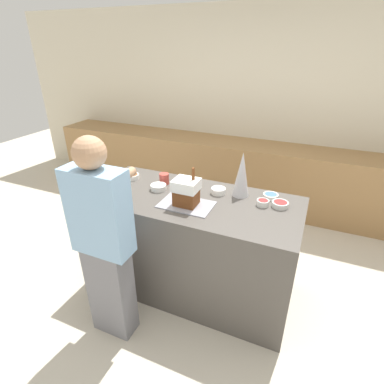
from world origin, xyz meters
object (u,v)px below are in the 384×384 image
Objects in this scene: candy_bowl_far_right at (158,187)px; candy_bowl_behind_tray at (271,196)px; mug at (164,179)px; candy_bowl_center_rear at (132,176)px; baking_tray at (186,204)px; candy_bowl_far_left at (218,191)px; person at (104,243)px; gingerbread_house at (186,191)px; candy_bowl_near_tray_right at (263,203)px; candy_bowl_front_corner at (280,204)px; decorative_tree at (242,174)px.

candy_bowl_behind_tray is at bearing 14.09° from candy_bowl_far_right.
candy_bowl_center_rear is at bearing -176.47° from mug.
candy_bowl_far_left reaches higher than baking_tray.
person is (-0.99, -0.97, -0.13)m from candy_bowl_behind_tray.
candy_bowl_far_left is at bearing 15.19° from candy_bowl_far_right.
gingerbread_house reaches higher than mug.
person reaches higher than candy_bowl_far_right.
gingerbread_house is at bearing 29.22° from baking_tray.
candy_bowl_near_tray_right is (0.57, 0.24, -0.10)m from gingerbread_house.
candy_bowl_front_corner is (1.04, 0.11, -0.00)m from candy_bowl_far_right.
candy_bowl_far_left is (-0.53, 0.03, 0.01)m from candy_bowl_front_corner.
candy_bowl_near_tray_right reaches higher than candy_bowl_front_corner.
decorative_tree reaches higher than mug.
decorative_tree is 2.76× the size of candy_bowl_far_right.
candy_bowl_behind_tray is at bearing 33.26° from baking_tray.
candy_bowl_near_tray_right is (0.22, -0.11, -0.17)m from decorative_tree.
baking_tray is 0.53m from decorative_tree.
candy_bowl_behind_tray is (1.30, 0.13, -0.00)m from candy_bowl_center_rear.
decorative_tree is at bearing 14.79° from candy_bowl_far_left.
gingerbread_house is 0.76m from candy_bowl_front_corner.
candy_bowl_far_left is 1.26× the size of candy_bowl_near_tray_right.
candy_bowl_front_corner is at bearing -52.14° from candy_bowl_behind_tray.
candy_bowl_near_tray_right is at bearing 22.63° from baking_tray.
person is at bearing -135.48° from candy_bowl_behind_tray.
candy_bowl_far_right is (-0.70, -0.19, -0.17)m from decorative_tree.
candy_bowl_front_corner is 1.03× the size of candy_bowl_behind_tray.
candy_bowl_front_corner is (0.35, -0.07, -0.17)m from decorative_tree.
person is at bearing -122.42° from candy_bowl_far_left.
candy_bowl_far_right is 1.02× the size of candy_bowl_center_rear.
gingerbread_house is 0.73m from person.
person is at bearing -69.51° from candy_bowl_center_rear.
candy_bowl_far_left is at bearing 0.73° from mug.
candy_bowl_far_left is at bearing -165.21° from decorative_tree.
candy_bowl_center_rear is at bearing -179.96° from candy_bowl_front_corner.
candy_bowl_front_corner is (0.70, 0.27, -0.10)m from gingerbread_house.
candy_bowl_front_corner reaches higher than baking_tray.
baking_tray is 1.12× the size of decorative_tree.
candy_bowl_far_right is 0.37m from candy_bowl_center_rear.
candy_bowl_center_rear is 1.31m from candy_bowl_behind_tray.
baking_tray is at bearing -24.55° from candy_bowl_far_right.
decorative_tree reaches higher than candy_bowl_near_tray_right.
candy_bowl_far_left is at bearing -167.24° from candy_bowl_behind_tray.
mug is (-0.36, 0.29, 0.05)m from baking_tray.
baking_tray is 0.26× the size of person.
mug is at bearing 95.20° from candy_bowl_far_right.
gingerbread_house reaches higher than candy_bowl_behind_tray.
candy_bowl_behind_tray is 0.08× the size of person.
candy_bowl_behind_tray is at bearing 33.27° from gingerbread_house.
candy_bowl_near_tray_right is 0.16m from candy_bowl_behind_tray.
gingerbread_house is at bearing -158.85° from candy_bowl_front_corner.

